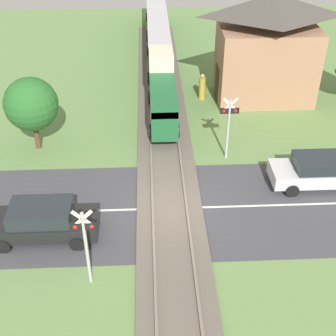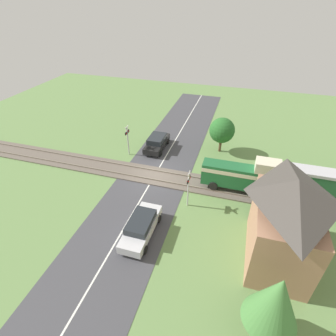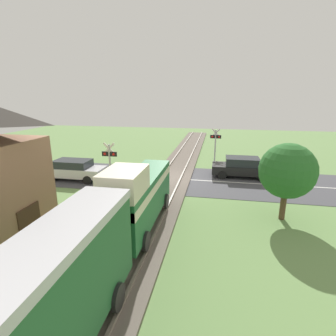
% 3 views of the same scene
% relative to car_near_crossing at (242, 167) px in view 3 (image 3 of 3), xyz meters
% --- Properties ---
extents(ground_plane, '(60.00, 60.00, 0.00)m').
position_rel_car_near_crossing_xyz_m(ground_plane, '(5.05, 1.44, -0.78)').
color(ground_plane, '#66894C').
extents(road_surface, '(48.00, 6.40, 0.02)m').
position_rel_car_near_crossing_xyz_m(road_surface, '(5.05, 1.44, -0.77)').
color(road_surface, '#424247').
rests_on(road_surface, ground_plane).
extents(track_bed, '(2.80, 48.00, 0.24)m').
position_rel_car_near_crossing_xyz_m(track_bed, '(5.05, 1.44, -0.71)').
color(track_bed, '#665B51').
rests_on(track_bed, ground_plane).
extents(car_near_crossing, '(4.33, 1.89, 1.49)m').
position_rel_car_near_crossing_xyz_m(car_near_crossing, '(0.00, 0.00, 0.00)').
color(car_near_crossing, black).
rests_on(car_near_crossing, ground_plane).
extents(car_far_side, '(4.55, 1.84, 1.45)m').
position_rel_car_near_crossing_xyz_m(car_far_side, '(11.97, 2.88, -0.01)').
color(car_far_side, silver).
rests_on(car_far_side, ground_plane).
extents(crossing_signal_west_approach, '(0.90, 0.18, 3.28)m').
position_rel_car_near_crossing_xyz_m(crossing_signal_west_approach, '(2.04, -2.45, 1.31)').
color(crossing_signal_west_approach, '#B7B7B7').
rests_on(crossing_signal_west_approach, ground_plane).
extents(crossing_signal_east_approach, '(0.90, 0.18, 3.28)m').
position_rel_car_near_crossing_xyz_m(crossing_signal_east_approach, '(8.05, 5.33, 1.31)').
color(crossing_signal_east_approach, '#B7B7B7').
rests_on(crossing_signal_east_approach, ground_plane).
extents(pedestrian_by_station, '(0.40, 0.40, 1.62)m').
position_rel_car_near_crossing_xyz_m(pedestrian_by_station, '(7.55, 11.91, -0.04)').
color(pedestrian_by_station, gold).
rests_on(pedestrian_by_station, ground_plane).
extents(tree_roadside_hedge, '(2.64, 2.64, 3.80)m').
position_rel_car_near_crossing_xyz_m(tree_roadside_hedge, '(-1.44, 6.70, 1.69)').
color(tree_roadside_hedge, brown).
rests_on(tree_roadside_hedge, ground_plane).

